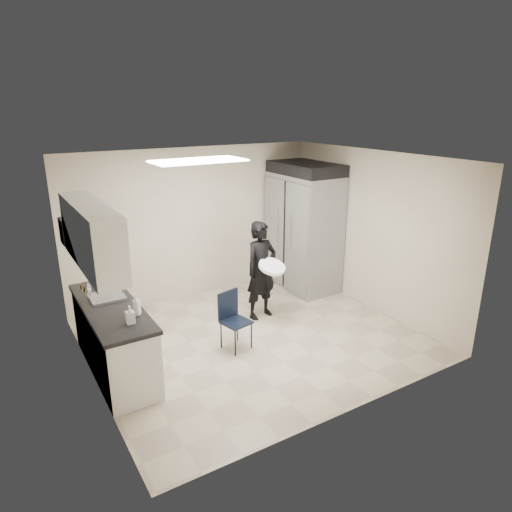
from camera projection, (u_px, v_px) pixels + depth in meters
floor at (254, 338)px, 6.72m from camera, size 4.50×4.50×0.00m
ceiling at (254, 159)px, 5.89m from camera, size 4.50×4.50×0.00m
back_wall at (195, 223)px, 7.92m from camera, size 4.50×0.00×4.50m
left_wall at (85, 286)px, 5.19m from camera, size 0.00×4.00×4.00m
right_wall at (372, 232)px, 7.41m from camera, size 0.00×4.00×4.00m
ceiling_panel at (198, 161)px, 5.93m from camera, size 1.20×0.60×0.02m
lower_counter at (114, 340)px, 5.78m from camera, size 0.60×1.90×0.86m
countertop at (111, 307)px, 5.64m from camera, size 0.64×1.95×0.05m
sink at (107, 301)px, 5.85m from camera, size 0.42×0.40×0.14m
faucet at (90, 293)px, 5.71m from camera, size 0.02×0.02×0.24m
upper_cabinets at (91, 236)px, 5.28m from camera, size 0.35×1.80×0.75m
towel_dispenser at (69, 231)px, 6.24m from camera, size 0.22×0.30×0.35m
notice_sticker_left at (84, 290)px, 5.30m from camera, size 0.00×0.12×0.07m
notice_sticker_right at (81, 287)px, 5.48m from camera, size 0.00×0.12×0.07m
commercial_fridge at (304, 232)px, 8.32m from camera, size 0.80×1.35×2.10m
fridge_compressor at (306, 169)px, 7.95m from camera, size 0.80×1.35×0.20m
folding_chair at (236, 322)px, 6.32m from camera, size 0.42×0.42×0.80m
man_tuxedo at (261, 270)px, 7.16m from camera, size 0.63×0.47×1.58m
bucket_lid at (272, 267)px, 6.94m from camera, size 0.47×0.47×0.05m
soap_bottle_a at (136, 305)px, 5.34m from camera, size 0.11×0.11×0.26m
soap_bottle_b at (130, 315)px, 5.14m from camera, size 0.10×0.11×0.21m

